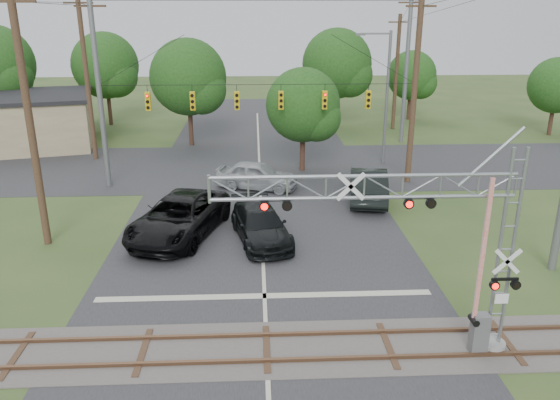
{
  "coord_description": "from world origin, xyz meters",
  "views": [
    {
      "loc": [
        -0.27,
        -13.2,
        10.49
      ],
      "look_at": [
        0.69,
        7.5,
        3.25
      ],
      "focal_mm": 35.0,
      "sensor_mm": 36.0,
      "label": 1
    }
  ],
  "objects_px": {
    "pickup_black": "(179,217)",
    "car_dark": "(261,225)",
    "crossing_gantry": "(418,234)",
    "streetlight": "(385,91)",
    "traffic_signal_span": "(274,94)",
    "sedan_silver": "(257,175)"
  },
  "relations": [
    {
      "from": "pickup_black",
      "to": "car_dark",
      "type": "height_order",
      "value": "pickup_black"
    },
    {
      "from": "crossing_gantry",
      "to": "pickup_black",
      "type": "distance_m",
      "value": 13.63
    },
    {
      "from": "crossing_gantry",
      "to": "traffic_signal_span",
      "type": "xyz_separation_m",
      "value": [
        -3.65,
        18.36,
        1.52
      ]
    },
    {
      "from": "car_dark",
      "to": "streetlight",
      "type": "distance_m",
      "value": 16.79
    },
    {
      "from": "crossing_gantry",
      "to": "traffic_signal_span",
      "type": "bearing_deg",
      "value": 101.26
    },
    {
      "from": "traffic_signal_span",
      "to": "crossing_gantry",
      "type": "bearing_deg",
      "value": -78.74
    },
    {
      "from": "traffic_signal_span",
      "to": "streetlight",
      "type": "relative_size",
      "value": 2.1
    },
    {
      "from": "car_dark",
      "to": "streetlight",
      "type": "height_order",
      "value": "streetlight"
    },
    {
      "from": "pickup_black",
      "to": "streetlight",
      "type": "height_order",
      "value": "streetlight"
    },
    {
      "from": "pickup_black",
      "to": "streetlight",
      "type": "distance_m",
      "value": 18.6
    },
    {
      "from": "streetlight",
      "to": "car_dark",
      "type": "bearing_deg",
      "value": -122.96
    },
    {
      "from": "crossing_gantry",
      "to": "car_dark",
      "type": "height_order",
      "value": "crossing_gantry"
    },
    {
      "from": "crossing_gantry",
      "to": "car_dark",
      "type": "xyz_separation_m",
      "value": [
        -4.63,
        9.34,
        -3.36
      ]
    },
    {
      "from": "traffic_signal_span",
      "to": "streetlight",
      "type": "bearing_deg",
      "value": 30.3
    },
    {
      "from": "pickup_black",
      "to": "sedan_silver",
      "type": "relative_size",
      "value": 1.39
    },
    {
      "from": "crossing_gantry",
      "to": "sedan_silver",
      "type": "distance_m",
      "value": 18.33
    },
    {
      "from": "traffic_signal_span",
      "to": "pickup_black",
      "type": "xyz_separation_m",
      "value": [
        -4.93,
        -8.26,
        -4.7
      ]
    },
    {
      "from": "crossing_gantry",
      "to": "streetlight",
      "type": "distance_m",
      "value": 23.35
    },
    {
      "from": "traffic_signal_span",
      "to": "streetlight",
      "type": "distance_m",
      "value": 9.1
    },
    {
      "from": "car_dark",
      "to": "traffic_signal_span",
      "type": "bearing_deg",
      "value": 71.76
    },
    {
      "from": "crossing_gantry",
      "to": "streetlight",
      "type": "relative_size",
      "value": 1.03
    },
    {
      "from": "car_dark",
      "to": "streetlight",
      "type": "bearing_deg",
      "value": 44.96
    }
  ]
}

